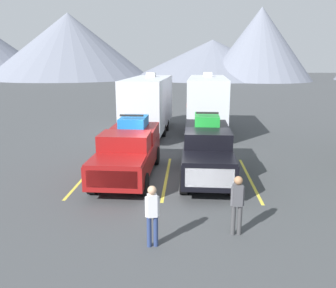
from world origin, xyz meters
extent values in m
plane|color=#3F4244|center=(0.00, 0.00, 0.00)|extent=(240.00, 240.00, 0.00)
cube|color=maroon|center=(-1.62, 0.51, 0.87)|extent=(2.21, 5.79, 0.88)
cube|color=maroon|center=(-1.67, -1.56, 1.35)|extent=(2.04, 1.65, 0.08)
cube|color=maroon|center=(-1.64, -0.01, 1.67)|extent=(2.00, 1.53, 0.71)
cube|color=slate|center=(-1.65, -0.61, 1.70)|extent=(1.85, 0.24, 0.53)
cube|color=maroon|center=(-1.59, 2.06, 1.60)|extent=(2.10, 2.69, 0.57)
cube|color=silver|center=(-1.68, -2.33, 0.91)|extent=(1.78, 0.10, 0.62)
cylinder|color=black|center=(-0.70, -1.46, 0.43)|extent=(0.30, 0.86, 0.85)
cylinder|color=black|center=(-2.63, -1.42, 0.43)|extent=(0.30, 0.86, 0.85)
cylinder|color=black|center=(-0.62, 2.44, 0.43)|extent=(0.30, 0.86, 0.85)
cylinder|color=black|center=(-2.55, 2.48, 0.43)|extent=(0.30, 0.86, 0.85)
cube|color=blue|center=(-1.59, 2.06, 2.11)|extent=(1.19, 1.72, 0.45)
cylinder|color=black|center=(-1.13, 1.47, 2.10)|extent=(0.19, 0.44, 0.44)
cylinder|color=black|center=(-2.08, 1.49, 2.10)|extent=(0.19, 0.44, 0.44)
cylinder|color=black|center=(-1.11, 2.63, 2.10)|extent=(0.19, 0.44, 0.44)
cylinder|color=black|center=(-2.05, 2.65, 2.10)|extent=(0.19, 0.44, 0.44)
cube|color=black|center=(-1.60, 1.59, 2.48)|extent=(1.05, 0.10, 0.08)
cube|color=black|center=(1.70, 0.71, 0.92)|extent=(2.08, 5.82, 0.96)
cube|color=black|center=(1.66, -1.37, 1.44)|extent=(1.92, 1.66, 0.08)
cube|color=black|center=(1.69, 0.19, 1.75)|extent=(1.88, 1.54, 0.71)
cube|color=slate|center=(1.68, -0.41, 1.79)|extent=(1.73, 0.24, 0.52)
cube|color=black|center=(1.73, 2.28, 1.69)|extent=(1.98, 2.70, 0.59)
cube|color=silver|center=(1.64, -2.15, 0.96)|extent=(1.67, 0.09, 0.67)
cylinder|color=black|center=(2.56, -1.27, 0.44)|extent=(0.30, 0.88, 0.87)
cylinder|color=black|center=(0.76, -1.23, 0.44)|extent=(0.30, 0.88, 0.87)
cylinder|color=black|center=(2.64, 2.66, 0.44)|extent=(0.30, 0.88, 0.87)
cylinder|color=black|center=(0.84, 2.70, 0.44)|extent=(0.30, 0.88, 0.87)
cube|color=green|center=(1.73, 2.28, 2.21)|extent=(1.11, 1.72, 0.45)
cylinder|color=black|center=(2.16, 1.68, 2.21)|extent=(0.19, 0.44, 0.44)
cylinder|color=black|center=(1.28, 1.70, 2.21)|extent=(0.19, 0.44, 0.44)
cylinder|color=black|center=(2.19, 2.85, 2.21)|extent=(0.19, 0.44, 0.44)
cylinder|color=black|center=(1.30, 2.87, 2.21)|extent=(0.19, 0.44, 0.44)
cube|color=black|center=(1.72, 1.80, 2.59)|extent=(0.98, 0.10, 0.08)
cube|color=gold|center=(-3.50, 0.62, 0.00)|extent=(0.12, 5.50, 0.01)
cube|color=gold|center=(0.00, 0.62, 0.00)|extent=(0.12, 5.50, 0.01)
cube|color=gold|center=(3.50, 0.62, 0.00)|extent=(0.12, 5.50, 0.01)
cube|color=silver|center=(-1.76, 9.50, 2.12)|extent=(2.75, 7.98, 3.17)
cube|color=#4C6B99|center=(-2.98, 9.55, 2.27)|extent=(0.33, 7.56, 0.24)
cube|color=silver|center=(-1.71, 10.68, 3.85)|extent=(0.63, 0.72, 0.30)
cube|color=#333333|center=(-1.94, 4.96, 0.32)|extent=(0.17, 1.20, 0.12)
cylinder|color=black|center=(-0.68, 8.51, 0.38)|extent=(0.25, 0.77, 0.76)
cylinder|color=black|center=(-2.92, 8.60, 0.38)|extent=(0.25, 0.77, 0.76)
cylinder|color=black|center=(-0.60, 10.40, 0.38)|extent=(0.25, 0.77, 0.76)
cylinder|color=black|center=(-2.84, 10.49, 0.38)|extent=(0.25, 0.77, 0.76)
cube|color=silver|center=(2.15, 9.99, 2.12)|extent=(2.73, 7.43, 3.19)
cube|color=brown|center=(0.93, 10.04, 2.28)|extent=(0.31, 7.04, 0.24)
cube|color=silver|center=(2.20, 11.09, 3.87)|extent=(0.63, 0.72, 0.30)
cube|color=#333333|center=(1.98, 5.73, 0.32)|extent=(0.17, 1.20, 0.12)
cylinder|color=black|center=(3.24, 9.07, 0.38)|extent=(0.25, 0.77, 0.76)
cylinder|color=black|center=(1.00, 9.16, 0.38)|extent=(0.25, 0.77, 0.76)
cylinder|color=black|center=(3.31, 10.83, 0.38)|extent=(0.25, 0.77, 0.76)
cylinder|color=black|center=(1.07, 10.92, 0.38)|extent=(0.25, 0.77, 0.76)
cylinder|color=navy|center=(0.06, -4.97, 0.43)|extent=(0.13, 0.13, 0.87)
cylinder|color=navy|center=(-0.11, -5.01, 0.43)|extent=(0.13, 0.13, 0.87)
cube|color=silver|center=(-0.02, -4.99, 1.18)|extent=(0.29, 0.25, 0.62)
sphere|color=tan|center=(-0.02, -4.99, 1.60)|extent=(0.24, 0.24, 0.24)
cylinder|color=silver|center=(0.11, -4.96, 1.15)|extent=(0.10, 0.10, 0.55)
cylinder|color=silver|center=(-0.16, -5.02, 1.15)|extent=(0.10, 0.10, 0.55)
cylinder|color=#3F3F42|center=(2.38, -4.20, 0.44)|extent=(0.13, 0.13, 0.89)
cylinder|color=#3F3F42|center=(2.20, -4.22, 0.44)|extent=(0.13, 0.13, 0.89)
cube|color=#4C4C51|center=(2.29, -4.21, 1.20)|extent=(0.28, 0.23, 0.63)
sphere|color=#9E704C|center=(2.29, -4.21, 1.64)|extent=(0.24, 0.24, 0.24)
cylinder|color=#4C4C51|center=(2.43, -4.20, 1.17)|extent=(0.10, 0.10, 0.57)
cylinder|color=#4C4C51|center=(2.15, -4.22, 1.17)|extent=(0.10, 0.10, 0.57)
cone|color=slate|center=(-30.70, 79.32, 8.31)|extent=(42.57, 42.57, 16.62)
cone|color=slate|center=(7.03, 80.60, 4.93)|extent=(42.86, 42.86, 9.86)
cone|color=slate|center=(17.45, 71.28, 8.29)|extent=(24.55, 24.55, 16.58)
camera|label=1|loc=(0.88, -13.26, 4.88)|focal=36.77mm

